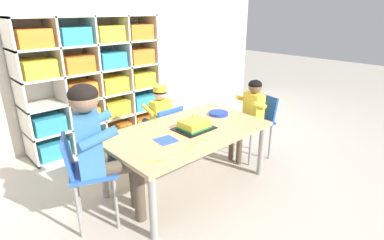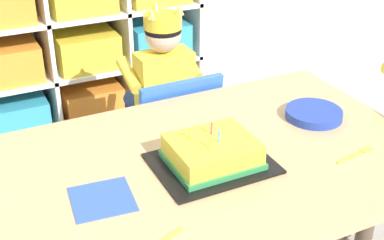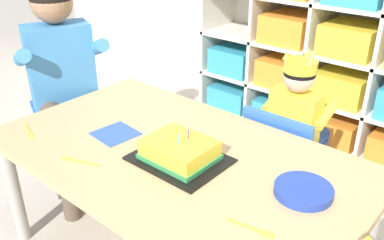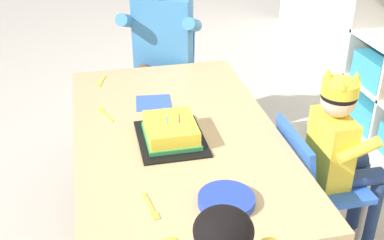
% 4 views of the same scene
% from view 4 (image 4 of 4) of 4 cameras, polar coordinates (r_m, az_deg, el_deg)
% --- Properties ---
extents(ground, '(16.00, 16.00, 0.00)m').
position_cam_4_polar(ground, '(2.26, -1.61, -13.34)').
color(ground, '#BCB2A3').
extents(activity_table, '(1.38, 0.80, 0.54)m').
position_cam_4_polar(activity_table, '(1.96, -1.81, -2.83)').
color(activity_table, tan).
rests_on(activity_table, ground).
extents(classroom_chair_blue, '(0.35, 0.31, 0.58)m').
position_cam_4_polar(classroom_chair_blue, '(2.05, 13.95, -6.64)').
color(classroom_chair_blue, blue).
rests_on(classroom_chair_blue, ground).
extents(child_with_crown, '(0.30, 0.31, 0.82)m').
position_cam_4_polar(child_with_crown, '(2.02, 17.05, -2.71)').
color(child_with_crown, yellow).
rests_on(child_with_crown, ground).
extents(classroom_chair_adult_side, '(0.42, 0.41, 0.70)m').
position_cam_4_polar(classroom_chair_adult_side, '(2.76, -3.04, 6.00)').
color(classroom_chair_adult_side, blue).
rests_on(classroom_chair_adult_side, ground).
extents(adult_helper_seated, '(0.49, 0.47, 1.06)m').
position_cam_4_polar(adult_helper_seated, '(2.58, -3.73, 9.46)').
color(adult_helper_seated, '#3D7FBC').
rests_on(adult_helper_seated, ground).
extents(birthday_cake_on_tray, '(0.32, 0.25, 0.11)m').
position_cam_4_polar(birthday_cake_on_tray, '(1.87, -2.50, -1.43)').
color(birthday_cake_on_tray, black).
rests_on(birthday_cake_on_tray, activity_table).
extents(paper_plate_stack, '(0.18, 0.18, 0.03)m').
position_cam_4_polar(paper_plate_stack, '(1.56, 4.05, -9.35)').
color(paper_plate_stack, '#233DA3').
rests_on(paper_plate_stack, activity_table).
extents(paper_napkin_square, '(0.17, 0.17, 0.00)m').
position_cam_4_polar(paper_napkin_square, '(2.16, -4.54, 2.03)').
color(paper_napkin_square, '#3356B7').
rests_on(paper_napkin_square, activity_table).
extents(fork_beside_plate_stack, '(0.14, 0.04, 0.00)m').
position_cam_4_polar(fork_beside_plate_stack, '(1.55, -4.81, -10.19)').
color(fork_beside_plate_stack, yellow).
rests_on(fork_beside_plate_stack, activity_table).
extents(fork_at_table_front_edge, '(0.14, 0.07, 0.00)m').
position_cam_4_polar(fork_at_table_front_edge, '(2.10, -10.21, 0.78)').
color(fork_at_table_front_edge, yellow).
rests_on(fork_at_table_front_edge, activity_table).
extents(fork_by_napkin, '(0.12, 0.06, 0.00)m').
position_cam_4_polar(fork_by_napkin, '(2.40, -10.61, 4.41)').
color(fork_by_napkin, yellow).
rests_on(fork_by_napkin, activity_table).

